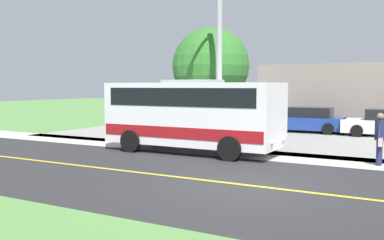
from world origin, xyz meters
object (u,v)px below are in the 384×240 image
parked_car_near (307,120)px  tree_curbside (211,66)px  pedestrian_with_bags (380,137)px  street_light_pole (218,51)px  shuttle_bus_front (193,113)px

parked_car_near → tree_curbside: bearing=-21.0°
pedestrian_with_bags → parked_car_near: (-9.42, -4.88, -0.27)m
pedestrian_with_bags → street_light_pole: street_light_pole is taller
shuttle_bus_front → tree_curbside: size_ratio=1.34×
shuttle_bus_front → pedestrian_with_bags: 7.01m
street_light_pole → tree_curbside: size_ratio=1.35×
parked_car_near → tree_curbside: size_ratio=0.83×
shuttle_bus_front → street_light_pole: bearing=109.6°
street_light_pole → tree_curbside: (-2.53, -1.57, -0.47)m
parked_car_near → tree_curbside: tree_curbside is taller
shuttle_bus_front → pedestrian_with_bags: shuttle_bus_front is taller
parked_car_near → shuttle_bus_front: bearing=-11.9°
pedestrian_with_bags → parked_car_near: bearing=-152.6°
pedestrian_with_bags → tree_curbside: size_ratio=0.33×
shuttle_bus_front → parked_car_near: 10.18m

